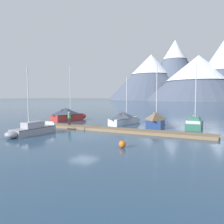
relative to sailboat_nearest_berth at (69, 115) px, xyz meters
name	(u,v)px	position (x,y,z in m)	size (l,w,h in m)	color
ground_plane	(84,136)	(10.09, -9.93, -0.96)	(700.00, 700.00, 0.00)	#2D4C6B
mountain_west_summit	(151,76)	(-53.91, 203.31, 24.53)	(92.44, 92.44, 48.66)	#4C566B
mountain_central_massif	(175,69)	(-31.70, 216.30, 31.91)	(74.97, 74.97, 64.21)	#4C566B
mountain_shoulder_ridge	(198,76)	(-3.27, 181.74, 20.56)	(94.30, 94.30, 40.15)	#4C566B
mountain_east_summit	(223,69)	(16.07, 185.66, 26.19)	(60.73, 60.73, 51.28)	#4C566B
dock	(104,129)	(10.09, -5.93, -0.81)	(24.47, 2.91, 0.30)	#846B4C
sailboat_nearest_berth	(69,115)	(0.00, 0.00, 0.00)	(2.99, 6.78, 8.90)	#B2332D
sailboat_second_berth	(31,130)	(5.02, -12.06, -0.44)	(1.60, 5.76, 6.89)	#93939E
sailboat_mid_dock_port	(125,118)	(9.86, 0.37, -0.13)	(2.41, 7.14, 6.62)	silver
sailboat_mid_dock_starboard	(156,120)	(14.63, -0.40, -0.04)	(2.59, 5.74, 8.23)	navy
sailboat_far_berth	(195,123)	(19.14, 1.18, -0.42)	(2.03, 5.86, 7.89)	#336B56
person_on_dock	(69,117)	(4.99, -5.94, 0.30)	(0.55, 0.35, 1.69)	#232328
mooring_buoy_inner_mooring	(122,144)	(15.78, -12.79, -0.68)	(0.56, 0.56, 0.64)	orange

